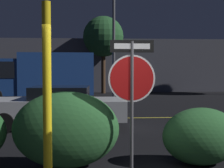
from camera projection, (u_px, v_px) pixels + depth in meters
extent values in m
cube|color=gold|center=(104.00, 118.00, 11.77)|extent=(39.23, 0.12, 0.01)
cylinder|color=#4C4C51|center=(132.00, 108.00, 5.60)|extent=(0.06, 0.06, 2.37)
cylinder|color=white|center=(132.00, 78.00, 5.57)|extent=(0.85, 0.04, 0.85)
cylinder|color=#B71414|center=(132.00, 78.00, 5.57)|extent=(0.79, 0.05, 0.79)
cube|color=black|center=(132.00, 46.00, 5.54)|extent=(0.79, 0.06, 0.22)
cube|color=white|center=(132.00, 46.00, 5.54)|extent=(0.65, 0.06, 0.10)
cylinder|color=yellow|center=(47.00, 102.00, 4.39)|extent=(0.12, 0.12, 2.82)
ellipsoid|color=#285B2D|center=(66.00, 130.00, 5.88)|extent=(2.01, 0.92, 1.46)
ellipsoid|color=#2D6633|center=(201.00, 136.00, 6.09)|extent=(1.53, 0.99, 1.13)
cube|color=silver|center=(56.00, 109.00, 9.85)|extent=(4.51, 1.92, 0.62)
cube|color=black|center=(60.00, 93.00, 9.82)|extent=(1.85, 1.53, 0.40)
cylinder|color=black|center=(5.00, 123.00, 9.05)|extent=(0.61, 0.24, 0.60)
cylinder|color=black|center=(20.00, 115.00, 10.64)|extent=(0.61, 0.24, 0.60)
cylinder|color=black|center=(99.00, 123.00, 9.08)|extent=(0.61, 0.24, 0.60)
cylinder|color=black|center=(100.00, 115.00, 10.68)|extent=(0.61, 0.24, 0.60)
cube|color=navy|center=(57.00, 74.00, 17.85)|extent=(4.20, 2.65, 2.34)
cylinder|color=black|center=(3.00, 93.00, 18.61)|extent=(0.86, 0.33, 0.84)
cylinder|color=black|center=(70.00, 95.00, 16.86)|extent=(0.86, 0.33, 0.84)
cylinder|color=black|center=(70.00, 92.00, 19.14)|extent=(0.86, 0.33, 0.84)
cylinder|color=#4C4C51|center=(114.00, 31.00, 17.37)|extent=(0.16, 0.16, 7.93)
cylinder|color=#422D1E|center=(103.00, 72.00, 23.30)|extent=(0.32, 0.32, 3.15)
sphere|color=#235128|center=(103.00, 37.00, 23.16)|extent=(3.01, 3.01, 3.01)
cube|color=#4C4C56|center=(67.00, 66.00, 26.52)|extent=(33.54, 4.90, 4.19)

